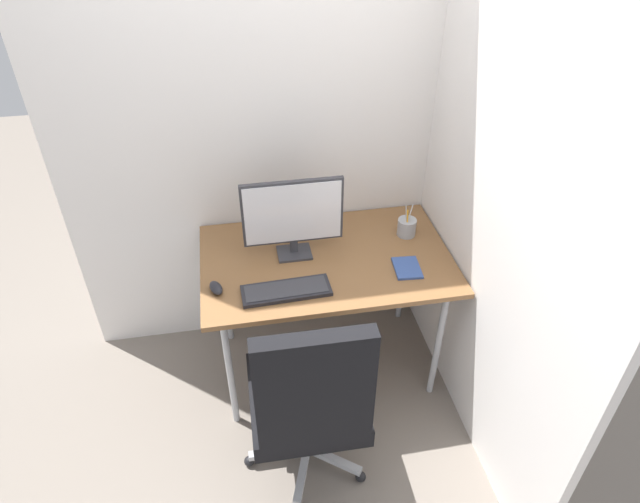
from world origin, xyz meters
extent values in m
plane|color=slate|center=(0.00, 0.00, 0.00)|extent=(8.00, 8.00, 0.00)
cube|color=white|center=(0.00, 0.41, 1.40)|extent=(2.52, 0.04, 2.80)
cube|color=white|center=(0.64, -0.19, 1.40)|extent=(0.04, 2.07, 2.80)
cube|color=brown|center=(0.00, 0.00, 0.74)|extent=(1.22, 0.77, 0.03)
cylinder|color=#B2B5BA|center=(-0.52, -0.30, 0.37)|extent=(0.03, 0.03, 0.73)
cylinder|color=#B2B5BA|center=(0.52, -0.30, 0.37)|extent=(0.03, 0.03, 0.73)
cylinder|color=#B2B5BA|center=(-0.52, 0.30, 0.37)|extent=(0.03, 0.03, 0.73)
cylinder|color=#B2B5BA|center=(0.52, 0.30, 0.37)|extent=(0.03, 0.03, 0.73)
sphere|color=black|center=(-0.47, -0.56, 0.03)|extent=(0.05, 0.05, 0.05)
cube|color=#B2B5BA|center=(-0.33, -0.57, 0.07)|extent=(0.28, 0.04, 0.03)
cube|color=#B2B5BA|center=(-0.24, -0.70, 0.07)|extent=(0.12, 0.28, 0.03)
sphere|color=black|center=(0.03, -0.74, 0.03)|extent=(0.05, 0.05, 0.05)
cube|color=#B2B5BA|center=(-0.08, -0.65, 0.07)|extent=(0.25, 0.20, 0.03)
sphere|color=black|center=(0.03, -0.41, 0.03)|extent=(0.05, 0.05, 0.05)
cube|color=#B2B5BA|center=(-0.08, -0.49, 0.07)|extent=(0.25, 0.19, 0.03)
sphere|color=black|center=(-0.28, -0.30, 0.03)|extent=(0.05, 0.05, 0.05)
cube|color=#B2B5BA|center=(-0.24, -0.43, 0.07)|extent=(0.12, 0.28, 0.03)
cylinder|color=#B2B5BA|center=(-0.20, -0.57, 0.24)|extent=(0.04, 0.04, 0.32)
cube|color=black|center=(-0.20, -0.57, 0.44)|extent=(0.50, 0.52, 0.10)
cube|color=black|center=(-0.20, -0.82, 0.78)|extent=(0.44, 0.08, 0.59)
cube|color=#333338|center=(-0.15, 0.06, 0.76)|extent=(0.17, 0.13, 0.01)
cube|color=#333338|center=(-0.15, 0.07, 0.81)|extent=(0.04, 0.02, 0.07)
cube|color=#333338|center=(-0.15, 0.07, 0.99)|extent=(0.48, 0.02, 0.33)
cube|color=silver|center=(-0.15, 0.06, 0.99)|extent=(0.46, 0.01, 0.31)
cube|color=black|center=(-0.23, -0.22, 0.77)|extent=(0.41, 0.16, 0.02)
cube|color=#333338|center=(-0.23, -0.22, 0.78)|extent=(0.37, 0.13, 0.00)
ellipsoid|color=black|center=(-0.54, -0.16, 0.78)|extent=(0.08, 0.11, 0.04)
cylinder|color=#9EA0A5|center=(0.44, 0.12, 0.80)|extent=(0.09, 0.09, 0.09)
cylinder|color=silver|center=(0.43, 0.12, 0.87)|extent=(0.03, 0.01, 0.14)
cylinder|color=silver|center=(0.45, 0.12, 0.87)|extent=(0.03, 0.01, 0.14)
torus|color=purple|center=(0.44, 0.12, 0.81)|extent=(0.04, 0.03, 0.01)
cylinder|color=orange|center=(0.43, 0.10, 0.85)|extent=(0.01, 0.02, 0.13)
cube|color=#334C8C|center=(0.36, -0.16, 0.76)|extent=(0.13, 0.17, 0.01)
camera|label=1|loc=(-0.41, -2.08, 2.40)|focal=30.81mm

